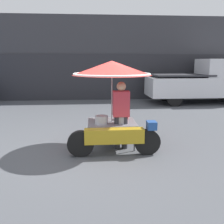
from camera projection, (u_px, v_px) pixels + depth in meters
The scene contains 5 objects.
ground_plane at pixel (92, 150), 5.86m from camera, with size 36.00×36.00×0.00m, color #4C4F54.
shopfront_building at pixel (91, 59), 13.99m from camera, with size 28.00×2.06×4.36m.
vendor_motorcycle_cart at pixel (112, 81), 5.78m from camera, with size 2.06×1.85×2.06m.
vendor_person at pixel (121, 112), 5.81m from camera, with size 0.38×0.22×1.60m.
pickup_truck at pixel (204, 82), 12.23m from camera, with size 5.27×1.86×2.15m.
Camera 1 is at (0.01, -5.57, 2.07)m, focal length 40.00 mm.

